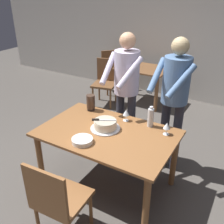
{
  "coord_description": "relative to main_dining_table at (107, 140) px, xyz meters",
  "views": [
    {
      "loc": [
        1.31,
        -2.11,
        2.24
      ],
      "look_at": [
        -0.05,
        0.2,
        0.9
      ],
      "focal_mm": 41.61,
      "sensor_mm": 36.0,
      "label": 1
    }
  ],
  "objects": [
    {
      "name": "chair_near_side",
      "position": [
        -0.0,
        -0.86,
        -0.15
      ],
      "size": [
        0.46,
        0.46,
        0.9
      ],
      "color": "brown",
      "rests_on": "ground_plane"
    },
    {
      "name": "ground_plane",
      "position": [
        0.0,
        0.0,
        -0.64
      ],
      "size": [
        14.0,
        14.0,
        0.0
      ],
      "primitive_type": "plane",
      "color": "#4C4742"
    },
    {
      "name": "back_wall",
      "position": [
        0.0,
        3.18,
        0.71
      ],
      "size": [
        10.0,
        0.12,
        2.7
      ],
      "primitive_type": "cube",
      "color": "#BCB7AD",
      "rests_on": "ground_plane"
    },
    {
      "name": "background_table",
      "position": [
        -0.69,
        2.48,
        -0.07
      ],
      "size": [
        1.0,
        0.7,
        0.74
      ],
      "color": "brown",
      "rests_on": "ground_plane"
    },
    {
      "name": "wine_glass_near",
      "position": [
        0.58,
        0.29,
        0.21
      ],
      "size": [
        0.08,
        0.08,
        0.14
      ],
      "color": "silver",
      "rests_on": "main_dining_table"
    },
    {
      "name": "person_cutting_cake",
      "position": [
        -0.13,
        0.69,
        0.43
      ],
      "size": [
        0.47,
        0.56,
        1.72
      ],
      "color": "#2D2D38",
      "rests_on": "ground_plane"
    },
    {
      "name": "background_chair_0",
      "position": [
        -1.3,
        2.06,
        -0.15
      ],
      "size": [
        0.53,
        0.53,
        0.9
      ],
      "color": "brown",
      "rests_on": "ground_plane"
    },
    {
      "name": "water_bottle",
      "position": [
        0.36,
        0.37,
        0.22
      ],
      "size": [
        0.07,
        0.07,
        0.25
      ],
      "color": "silver",
      "rests_on": "main_dining_table"
    },
    {
      "name": "cake_knife",
      "position": [
        -0.12,
        0.02,
        0.22
      ],
      "size": [
        0.25,
        0.15,
        0.02
      ],
      "color": "silver",
      "rests_on": "cake_on_platter"
    },
    {
      "name": "wine_glass_far",
      "position": [
        0.06,
        0.35,
        0.21
      ],
      "size": [
        0.08,
        0.08,
        0.14
      ],
      "color": "silver",
      "rests_on": "main_dining_table"
    },
    {
      "name": "cake_on_platter",
      "position": [
        -0.05,
        0.05,
        0.16
      ],
      "size": [
        0.34,
        0.34,
        0.11
      ],
      "color": "silver",
      "rests_on": "main_dining_table"
    },
    {
      "name": "main_dining_table",
      "position": [
        0.0,
        0.0,
        0.0
      ],
      "size": [
        1.51,
        0.96,
        0.75
      ],
      "color": "brown",
      "rests_on": "ground_plane"
    },
    {
      "name": "plate_stack",
      "position": [
        -0.11,
        -0.31,
        0.13
      ],
      "size": [
        0.22,
        0.22,
        0.05
      ],
      "color": "white",
      "rests_on": "main_dining_table"
    },
    {
      "name": "background_chair_1",
      "position": [
        -1.53,
        2.73,
        -0.15
      ],
      "size": [
        0.62,
        0.62,
        0.9
      ],
      "color": "brown",
      "rests_on": "ground_plane"
    },
    {
      "name": "person_standing_beside",
      "position": [
        0.5,
        0.72,
        0.43
      ],
      "size": [
        0.46,
        0.57,
        1.72
      ],
      "color": "#2D2D38",
      "rests_on": "ground_plane"
    },
    {
      "name": "hurricane_lamp",
      "position": [
        -0.47,
        0.37,
        0.21
      ],
      "size": [
        0.11,
        0.11,
        0.21
      ],
      "color": "black",
      "rests_on": "main_dining_table"
    }
  ]
}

